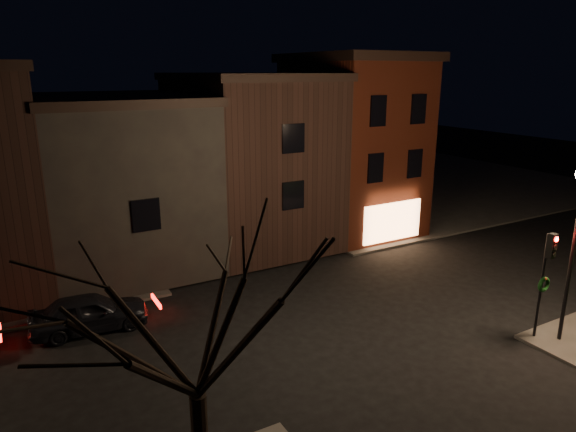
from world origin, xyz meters
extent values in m
plane|color=black|center=(0.00, 0.00, 0.00)|extent=(120.00, 120.00, 0.00)
cube|color=#2D2B28|center=(20.00, 20.00, 0.06)|extent=(30.00, 30.00, 0.12)
cube|color=#4C190D|center=(8.00, 9.50, 5.12)|extent=(6.00, 8.00, 10.00)
cube|color=black|center=(8.00, 9.50, 10.37)|extent=(6.50, 8.50, 0.50)
cube|color=#F6AA6F|center=(8.00, 5.45, 1.42)|extent=(4.00, 0.12, 2.20)
cube|color=black|center=(1.50, 10.50, 4.62)|extent=(7.00, 10.00, 9.00)
cube|color=black|center=(1.50, 10.50, 9.32)|extent=(7.30, 10.30, 0.40)
cube|color=black|center=(-5.75, 10.50, 4.12)|extent=(7.50, 10.00, 8.00)
cube|color=black|center=(-5.75, 10.50, 8.32)|extent=(7.80, 10.30, 0.40)
cylinder|color=black|center=(6.20, -6.00, 3.12)|extent=(0.14, 0.14, 6.00)
cylinder|color=black|center=(5.60, -5.40, 2.12)|extent=(0.10, 0.10, 4.00)
cube|color=black|center=(5.60, -5.58, 3.72)|extent=(0.28, 0.22, 0.90)
cylinder|color=#FF0C07|center=(5.60, -5.70, 4.00)|extent=(0.18, 0.06, 0.18)
cylinder|color=black|center=(5.60, -5.70, 3.72)|extent=(0.18, 0.06, 0.18)
cylinder|color=black|center=(5.60, -5.70, 3.44)|extent=(0.18, 0.06, 0.18)
torus|color=#0C380F|center=(5.60, -5.49, 2.22)|extent=(0.58, 0.14, 0.58)
sphere|color=#990C0C|center=(5.60, -5.51, 2.44)|extent=(0.12, 0.12, 0.12)
imported|color=black|center=(-8.65, 3.49, 0.73)|extent=(4.43, 2.06, 1.47)
camera|label=1|loc=(-10.87, -15.78, 9.65)|focal=32.00mm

